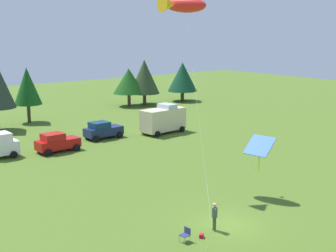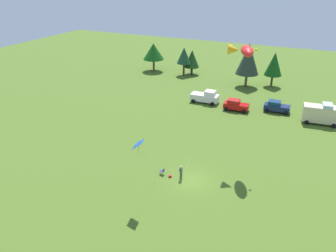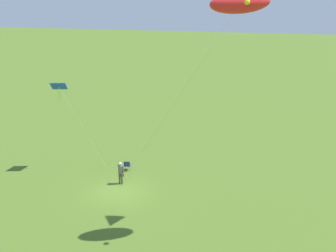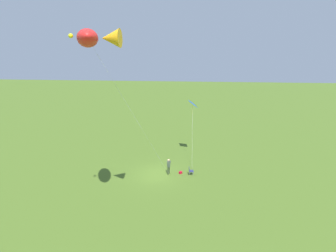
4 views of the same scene
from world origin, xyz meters
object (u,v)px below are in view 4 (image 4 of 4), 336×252
(person_kite_flyer, at_px, (169,165))
(kite_large_fish, at_px, (93,38))
(folding_chair, at_px, (190,170))
(backpack_on_grass, at_px, (181,173))
(kite_diamond_blue, at_px, (193,105))

(person_kite_flyer, distance_m, kite_large_fish, 15.52)
(folding_chair, xyz_separation_m, kite_large_fish, (6.41, 8.25, 13.07))
(person_kite_flyer, height_order, folding_chair, person_kite_flyer)
(backpack_on_grass, relative_size, kite_large_fish, 0.02)
(backpack_on_grass, distance_m, kite_diamond_blue, 8.19)
(person_kite_flyer, height_order, kite_large_fish, kite_large_fish)
(kite_diamond_blue, bearing_deg, backpack_on_grass, 77.27)
(person_kite_flyer, xyz_separation_m, kite_large_fish, (4.11, 8.17, 12.54))
(folding_chair, height_order, backpack_on_grass, folding_chair)
(folding_chair, distance_m, kite_diamond_blue, 7.93)
(folding_chair, bearing_deg, backpack_on_grass, 166.49)
(kite_diamond_blue, bearing_deg, person_kite_flyer, 65.51)
(backpack_on_grass, xyz_separation_m, kite_diamond_blue, (-1.12, -4.96, 6.42))
(folding_chair, relative_size, kite_large_fish, 0.06)
(backpack_on_grass, relative_size, kite_diamond_blue, 0.05)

